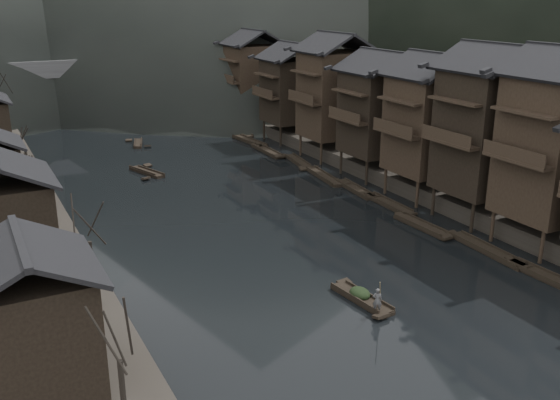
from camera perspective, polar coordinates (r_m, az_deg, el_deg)
water at (r=43.00m, az=6.60°, el=-7.70°), size 300.00×300.00×0.00m
right_bank at (r=93.39m, az=10.82°, el=7.07°), size 40.00×200.00×1.80m
stilt_houses at (r=64.92m, az=10.29°, el=9.29°), size 9.00×67.60×15.53m
bare_trees at (r=62.23m, az=-22.40°, el=5.34°), size 3.82×73.35×7.64m
moored_sampans at (r=67.48m, az=3.86°, el=2.38°), size 2.70×68.13×0.47m
midriver_boats at (r=82.39m, az=-12.15°, el=4.98°), size 10.75×30.38×0.45m
stone_bridge at (r=106.90m, az=-15.70°, el=10.43°), size 40.00×6.00×9.00m
hero_sampan at (r=40.85m, az=7.47°, el=-8.91°), size 1.69×5.57×0.44m
cargo_heap at (r=40.77m, az=7.33°, el=-8.01°), size 1.21×1.59×0.73m
boatman at (r=38.89m, az=8.90°, el=-8.74°), size 0.70×0.63×1.61m
bamboo_pole at (r=38.02m, az=9.32°, el=-5.59°), size 1.67×1.96×2.98m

